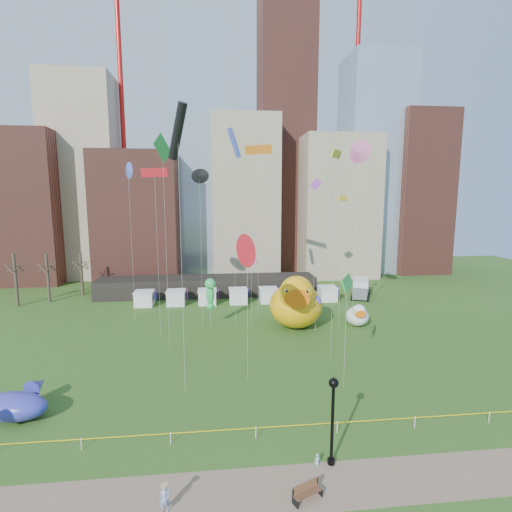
{
  "coord_description": "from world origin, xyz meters",
  "views": [
    {
      "loc": [
        -2.74,
        -25.16,
        17.08
      ],
      "look_at": [
        0.9,
        8.14,
        12.0
      ],
      "focal_mm": 27.0,
      "sensor_mm": 36.0,
      "label": 1
    }
  ],
  "objects": [
    {
      "name": "box_truck",
      "position": [
        22.64,
        38.06,
        1.5
      ],
      "size": [
        5.08,
        7.28,
        2.92
      ],
      "rotation": [
        0.0,
        0.0,
        -0.43
      ],
      "color": "silver",
      "rests_on": "ground"
    },
    {
      "name": "kite_11",
      "position": [
        -8.02,
        17.5,
        21.87
      ],
      "size": [
        1.53,
        2.76,
        23.86
      ],
      "color": "silver",
      "rests_on": "ground"
    },
    {
      "name": "crane_right",
      "position": [
        30.89,
        64.0,
        46.9
      ],
      "size": [
        23.0,
        1.0,
        76.0
      ],
      "color": "red",
      "rests_on": "ground"
    },
    {
      "name": "ground",
      "position": [
        0.0,
        0.0,
        0.0
      ],
      "size": [
        160.0,
        160.0,
        0.0
      ],
      "primitive_type": "plane",
      "color": "#31531A",
      "rests_on": "ground"
    },
    {
      "name": "skyline",
      "position": [
        2.25,
        61.06,
        21.44
      ],
      "size": [
        101.0,
        23.0,
        68.0
      ],
      "color": "brown",
      "rests_on": "ground"
    },
    {
      "name": "big_duck",
      "position": [
        7.83,
        23.09,
        3.4
      ],
      "size": [
        8.4,
        10.24,
        7.41
      ],
      "rotation": [
        0.0,
        0.0,
        -0.18
      ],
      "color": "#EEA70C",
      "rests_on": "ground"
    },
    {
      "name": "kite_6",
      "position": [
        3.38,
        28.2,
        23.42
      ],
      "size": [
        3.64,
        2.3,
        24.13
      ],
      "color": "silver",
      "rests_on": "ground"
    },
    {
      "name": "kite_12",
      "position": [
        9.6,
        13.35,
        21.19
      ],
      "size": [
        1.8,
        2.41,
        21.82
      ],
      "color": "silver",
      "rests_on": "ground"
    },
    {
      "name": "kite_2",
      "position": [
        -5.52,
        7.24,
        22.31
      ],
      "size": [
        2.09,
        2.56,
        24.54
      ],
      "color": "silver",
      "rests_on": "ground"
    },
    {
      "name": "kite_5",
      "position": [
        -0.1,
        23.95,
        23.74
      ],
      "size": [
        2.04,
        1.84,
        25.61
      ],
      "color": "silver",
      "rests_on": "ground"
    },
    {
      "name": "woman",
      "position": [
        -5.65,
        -6.0,
        0.82
      ],
      "size": [
        0.62,
        0.44,
        1.61
      ],
      "primitive_type": "imported",
      "rotation": [
        0.0,
        0.0,
        0.1
      ],
      "color": "silver",
      "rests_on": "footpath"
    },
    {
      "name": "kite_7",
      "position": [
        12.33,
        31.23,
        18.16
      ],
      "size": [
        1.59,
        0.94,
        19.94
      ],
      "color": "silver",
      "rests_on": "ground"
    },
    {
      "name": "seahorse_green",
      "position": [
        -3.39,
        24.72,
        4.83
      ],
      "size": [
        1.64,
        1.94,
        6.6
      ],
      "rotation": [
        0.0,
        0.0,
        0.16
      ],
      "color": "silver",
      "rests_on": "ground"
    },
    {
      "name": "toddler",
      "position": [
        3.64,
        -3.2,
        0.4
      ],
      "size": [
        0.27,
        0.2,
        0.75
      ],
      "primitive_type": "imported",
      "rotation": [
        0.0,
        0.0,
        -0.03
      ],
      "color": "white",
      "rests_on": "footpath"
    },
    {
      "name": "kite_1",
      "position": [
        14.76,
        20.95,
        22.52
      ],
      "size": [
        1.09,
        2.63,
        23.87
      ],
      "color": "silver",
      "rests_on": "ground"
    },
    {
      "name": "lamppost",
      "position": [
        4.56,
        -3.2,
        3.7
      ],
      "size": [
        0.63,
        0.63,
        6.05
      ],
      "color": "black",
      "rests_on": "footpath"
    },
    {
      "name": "kite_0",
      "position": [
        0.21,
        9.03,
        12.37
      ],
      "size": [
        1.3,
        2.98,
        13.88
      ],
      "color": "silver",
      "rests_on": "ground"
    },
    {
      "name": "kite_4",
      "position": [
        13.3,
        21.87,
        16.83
      ],
      "size": [
        1.8,
        1.85,
        17.38
      ],
      "color": "silver",
      "rests_on": "ground"
    },
    {
      "name": "pavilion",
      "position": [
        -4.0,
        42.0,
        1.6
      ],
      "size": [
        38.0,
        6.0,
        3.2
      ],
      "primitive_type": "cube",
      "color": "black",
      "rests_on": "ground"
    },
    {
      "name": "caution_tape",
      "position": [
        0.0,
        0.0,
        0.68
      ],
      "size": [
        50.0,
        0.06,
        0.9
      ],
      "color": "white",
      "rests_on": "ground"
    },
    {
      "name": "small_duck",
      "position": [
        16.24,
        22.89,
        1.47
      ],
      "size": [
        3.65,
        4.43,
        3.19
      ],
      "rotation": [
        0.0,
        0.0,
        -0.19
      ],
      "color": "white",
      "rests_on": "ground"
    },
    {
      "name": "seahorse_purple",
      "position": [
        10.19,
        21.78,
        3.25
      ],
      "size": [
        1.29,
        1.52,
        4.62
      ],
      "rotation": [
        0.0,
        0.0,
        0.17
      ],
      "color": "silver",
      "rests_on": "ground"
    },
    {
      "name": "whale_inflatable",
      "position": [
        -18.42,
        4.68,
        1.09
      ],
      "size": [
        5.88,
        6.95,
        2.38
      ],
      "rotation": [
        0.0,
        0.0,
        -0.21
      ],
      "color": "#413798",
      "rests_on": "ground"
    },
    {
      "name": "vendor_tents",
      "position": [
        1.02,
        36.0,
        1.11
      ],
      "size": [
        33.24,
        2.8,
        2.4
      ],
      "color": "white",
      "rests_on": "ground"
    },
    {
      "name": "kite_3",
      "position": [
        8.76,
        6.63,
        9.73
      ],
      "size": [
        2.1,
        3.22,
        10.28
      ],
      "color": "silver",
      "rests_on": "ground"
    },
    {
      "name": "park_bench",
      "position": [
        2.27,
        -5.92,
        0.51
      ],
      "size": [
        1.87,
        1.26,
        0.92
      ],
      "rotation": [
        0.0,
        0.0,
        0.42
      ],
      "color": "brown",
      "rests_on": "footpath"
    },
    {
      "name": "bare_trees",
      "position": [
        -30.17,
        40.54,
        4.01
      ],
      "size": [
        8.44,
        6.44,
        8.5
      ],
      "color": "#382B21",
      "rests_on": "ground"
    },
    {
      "name": "kite_9",
      "position": [
        2.0,
        23.94,
        8.8
      ],
      "size": [
        1.67,
        1.11,
        9.16
      ],
      "color": "silver",
      "rests_on": "ground"
    },
    {
      "name": "crane_left",
      "position": [
        -21.11,
        64.0,
        46.9
      ],
      "size": [
        23.0,
        1.0,
        76.0
      ],
      "color": "red",
      "rests_on": "ground"
    },
    {
      "name": "kite_10",
      "position": [
        -4.47,
        25.19,
        19.75
      ],
      "size": [
        1.66,
        1.25,
        20.75
      ],
      "color": "silver",
      "rests_on": "ground"
    },
    {
      "name": "kite_13",
      "position": [
        -13.89,
        28.09,
        20.61
      ],
      "size": [
        1.25,
        2.06,
        21.74
      ],
      "color": "silver",
      "rests_on": "ground"
    },
    {
      "name": "footpath",
      "position": [
        0.0,
        -5.0,
        0.01
      ],
      "size": [
        70.0,
        4.0,
        0.02
      ],
      "primitive_type": "cube",
      "color": "#7A624C",
      "rests_on": "ground"
    },
    {
      "name": "kite_8",
      "position": [
        -9.6,
        21.98,
        19.88
      ],
      "size": [
        3.33,
        1.43,
        20.52
      ],
      "color": "silver",
      "rests_on": "ground"
    }
  ]
}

